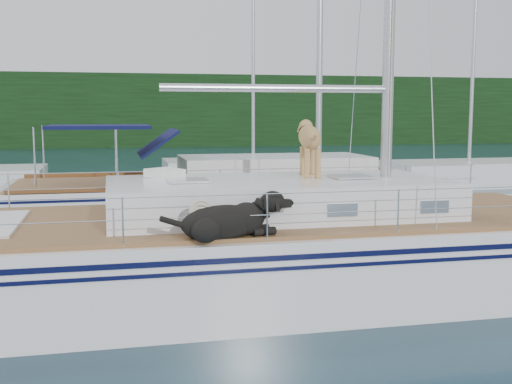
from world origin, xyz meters
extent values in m
plane|color=black|center=(0.00, 0.00, 0.00)|extent=(120.00, 120.00, 0.00)
cube|color=black|center=(0.00, 45.00, 3.00)|extent=(90.00, 3.00, 6.00)
cube|color=#595147|center=(0.00, 46.20, 0.60)|extent=(92.00, 1.00, 1.20)
cube|color=silver|center=(0.00, 0.00, 0.50)|extent=(12.00, 3.80, 1.40)
cube|color=brown|center=(0.00, 0.00, 1.23)|extent=(11.52, 3.50, 0.06)
cube|color=silver|center=(0.80, 0.00, 1.54)|extent=(5.20, 2.50, 0.55)
cylinder|color=silver|center=(0.80, 0.00, 3.21)|extent=(3.60, 0.12, 0.12)
cylinder|color=silver|center=(0.00, -1.75, 1.82)|extent=(10.56, 0.01, 0.01)
cylinder|color=silver|center=(0.00, 1.75, 1.82)|extent=(10.56, 0.01, 0.01)
cube|color=blue|center=(-1.44, 1.44, 1.28)|extent=(0.62, 0.46, 0.05)
cube|color=white|center=(-0.88, 0.75, 1.88)|extent=(0.68, 0.66, 0.13)
torus|color=beige|center=(-0.64, -1.68, 1.62)|extent=(0.39, 0.16, 0.37)
cube|color=silver|center=(1.23, 6.50, 0.45)|extent=(11.00, 3.50, 1.30)
cube|color=brown|center=(1.23, 6.50, 1.10)|extent=(10.56, 3.29, 0.06)
cube|color=silver|center=(2.43, 6.50, 1.45)|extent=(4.80, 2.30, 0.55)
cube|color=#0F1241|center=(-1.97, 6.50, 2.50)|extent=(2.40, 2.30, 0.08)
cube|color=silver|center=(4.00, 16.00, 0.40)|extent=(7.20, 3.00, 1.10)
cylinder|color=silver|center=(4.00, 16.00, 6.00)|extent=(0.14, 0.14, 11.00)
cube|color=silver|center=(12.00, 13.00, 0.40)|extent=(6.40, 3.00, 1.10)
cylinder|color=silver|center=(12.00, 13.00, 6.00)|extent=(0.14, 0.14, 11.00)
camera|label=1|loc=(-1.73, -9.56, 2.84)|focal=45.00mm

